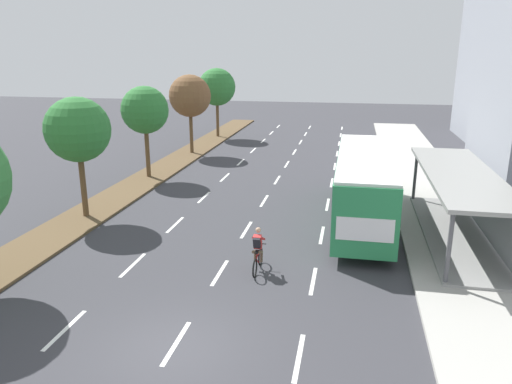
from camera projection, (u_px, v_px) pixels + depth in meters
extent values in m
plane|color=#38383D|center=(173.00, 349.00, 13.56)|extent=(140.00, 140.00, 0.00)
cube|color=brown|center=(162.00, 170.00, 33.94)|extent=(2.60, 52.00, 0.12)
cube|color=#ADAAA3|center=(424.00, 182.00, 30.65)|extent=(4.50, 52.00, 0.15)
cube|color=white|center=(65.00, 330.00, 14.48)|extent=(0.14, 2.23, 0.01)
cube|color=white|center=(133.00, 265.00, 18.88)|extent=(0.14, 2.23, 0.01)
cube|color=white|center=(175.00, 225.00, 23.28)|extent=(0.14, 2.23, 0.01)
cube|color=white|center=(204.00, 197.00, 27.68)|extent=(0.14, 2.23, 0.01)
cube|color=white|center=(225.00, 177.00, 32.08)|extent=(0.14, 2.23, 0.01)
cube|color=white|center=(241.00, 162.00, 36.48)|extent=(0.14, 2.23, 0.01)
cube|color=white|center=(253.00, 150.00, 40.88)|extent=(0.14, 2.23, 0.01)
cube|color=white|center=(263.00, 141.00, 45.28)|extent=(0.14, 2.23, 0.01)
cube|color=white|center=(271.00, 133.00, 49.69)|extent=(0.14, 2.23, 0.01)
cube|color=white|center=(278.00, 126.00, 54.09)|extent=(0.14, 2.23, 0.01)
cube|color=white|center=(176.00, 343.00, 13.82)|extent=(0.14, 2.23, 0.01)
cube|color=white|center=(220.00, 273.00, 18.22)|extent=(0.14, 2.23, 0.01)
cube|color=white|center=(246.00, 230.00, 22.62)|extent=(0.14, 2.23, 0.01)
cube|color=white|center=(264.00, 201.00, 27.03)|extent=(0.14, 2.23, 0.01)
cube|color=white|center=(277.00, 180.00, 31.43)|extent=(0.14, 2.23, 0.01)
cube|color=white|center=(287.00, 164.00, 35.83)|extent=(0.14, 2.23, 0.01)
cube|color=white|center=(294.00, 152.00, 40.23)|extent=(0.14, 2.23, 0.01)
cube|color=white|center=(301.00, 142.00, 44.63)|extent=(0.14, 2.23, 0.01)
cube|color=white|center=(306.00, 134.00, 49.03)|extent=(0.14, 2.23, 0.01)
cube|color=white|center=(310.00, 127.00, 53.43)|extent=(0.14, 2.23, 0.01)
cube|color=white|center=(299.00, 357.00, 13.17)|extent=(0.14, 2.23, 0.01)
cube|color=white|center=(313.00, 281.00, 17.57)|extent=(0.14, 2.23, 0.01)
cube|color=white|center=(322.00, 235.00, 21.97)|extent=(0.14, 2.23, 0.01)
cube|color=white|center=(328.00, 204.00, 26.37)|extent=(0.14, 2.23, 0.01)
cube|color=white|center=(332.00, 183.00, 30.77)|extent=(0.14, 2.23, 0.01)
cube|color=white|center=(335.00, 166.00, 35.17)|extent=(0.14, 2.23, 0.01)
cube|color=white|center=(337.00, 154.00, 39.57)|extent=(0.14, 2.23, 0.01)
cube|color=white|center=(339.00, 143.00, 43.97)|extent=(0.14, 2.23, 0.01)
cube|color=white|center=(341.00, 135.00, 48.38)|extent=(0.14, 2.23, 0.01)
cube|color=white|center=(342.00, 128.00, 52.78)|extent=(0.14, 2.23, 0.01)
cube|color=gray|center=(453.00, 234.00, 21.59)|extent=(2.60, 10.71, 0.10)
cylinder|color=#56565B|center=(449.00, 247.00, 16.62)|extent=(0.16, 0.16, 2.60)
cylinder|color=#56565B|center=(415.00, 175.00, 26.24)|extent=(0.16, 0.16, 2.60)
cylinder|color=#56565B|center=(461.00, 178.00, 25.80)|extent=(0.16, 0.16, 2.60)
cube|color=gray|center=(487.00, 206.00, 20.98)|extent=(0.10, 10.18, 2.34)
cube|color=gray|center=(460.00, 174.00, 20.83)|extent=(2.90, 11.11, 0.16)
cube|color=#28844C|center=(363.00, 185.00, 23.18)|extent=(2.50, 11.20, 2.80)
cube|color=#2D3D4C|center=(364.00, 168.00, 22.94)|extent=(2.54, 10.30, 0.90)
cube|color=silver|center=(365.00, 155.00, 22.77)|extent=(2.45, 10.98, 0.12)
cube|color=#2D3D4C|center=(362.00, 155.00, 28.37)|extent=(2.25, 0.06, 1.54)
cube|color=white|center=(365.00, 230.00, 17.93)|extent=(2.12, 0.04, 0.90)
cylinder|color=black|center=(341.00, 191.00, 27.03)|extent=(0.30, 1.00, 1.00)
cylinder|color=black|center=(381.00, 194.00, 26.62)|extent=(0.30, 1.00, 1.00)
cylinder|color=black|center=(336.00, 236.00, 20.48)|extent=(0.30, 1.00, 1.00)
cylinder|color=black|center=(389.00, 240.00, 20.07)|extent=(0.30, 1.00, 1.00)
torus|color=black|center=(260.00, 256.00, 18.79)|extent=(0.06, 0.72, 0.72)
torus|color=black|center=(255.00, 268.00, 17.75)|extent=(0.06, 0.72, 0.72)
cylinder|color=maroon|center=(258.00, 255.00, 18.20)|extent=(0.05, 0.94, 0.05)
cylinder|color=maroon|center=(257.00, 261.00, 18.15)|extent=(0.05, 0.57, 0.42)
cylinder|color=maroon|center=(257.00, 257.00, 18.00)|extent=(0.04, 0.04, 0.40)
cube|color=black|center=(257.00, 252.00, 17.95)|extent=(0.12, 0.24, 0.06)
cylinder|color=black|center=(260.00, 244.00, 18.59)|extent=(0.46, 0.04, 0.04)
cube|color=red|center=(258.00, 242.00, 18.02)|extent=(0.30, 0.36, 0.59)
cube|color=black|center=(257.00, 243.00, 17.87)|extent=(0.26, 0.26, 0.42)
sphere|color=tan|center=(258.00, 230.00, 18.02)|extent=(0.20, 0.20, 0.20)
cylinder|color=brown|center=(254.00, 252.00, 18.13)|extent=(0.12, 0.42, 0.25)
cylinder|color=brown|center=(255.00, 256.00, 18.36)|extent=(0.10, 0.17, 0.41)
cylinder|color=brown|center=(261.00, 252.00, 18.08)|extent=(0.12, 0.42, 0.25)
cylinder|color=brown|center=(261.00, 257.00, 18.32)|extent=(0.10, 0.17, 0.41)
cylinder|color=red|center=(254.00, 238.00, 18.25)|extent=(0.09, 0.47, 0.28)
cylinder|color=red|center=(263.00, 239.00, 18.19)|extent=(0.09, 0.47, 0.28)
cylinder|color=brown|center=(83.00, 185.00, 23.82)|extent=(0.28, 0.28, 3.14)
sphere|color=#2D7533|center=(78.00, 130.00, 23.06)|extent=(3.11, 3.11, 3.11)
cylinder|color=brown|center=(147.00, 152.00, 31.44)|extent=(0.28, 0.28, 3.20)
sphere|color=#2D7533|center=(145.00, 110.00, 30.69)|extent=(3.00, 3.00, 3.00)
cylinder|color=brown|center=(191.00, 132.00, 38.99)|extent=(0.28, 0.28, 3.29)
sphere|color=brown|center=(190.00, 96.00, 38.19)|extent=(3.31, 3.31, 3.31)
cylinder|color=brown|center=(218.00, 119.00, 46.61)|extent=(0.28, 0.28, 3.36)
sphere|color=#2D7533|center=(217.00, 87.00, 45.78)|extent=(3.50, 3.50, 3.50)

